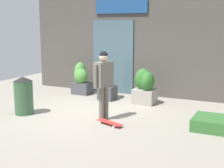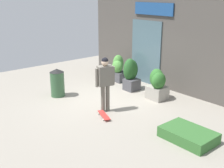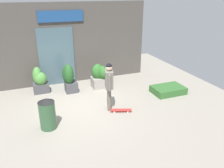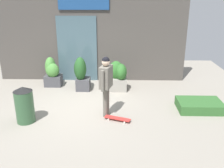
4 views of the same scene
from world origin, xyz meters
name	(u,v)px [view 1 (image 1 of 4)]	position (x,y,z in m)	size (l,w,h in m)	color
ground_plane	(89,111)	(0.00, 0.00, 0.00)	(12.00, 12.00, 0.00)	gray
building_facade	(128,43)	(-0.02, 2.77, 1.78)	(7.43, 0.31, 3.57)	#4C4742
skateboarder	(104,78)	(0.75, -0.54, 1.08)	(0.38, 0.62, 1.74)	#666056
skateboard	(110,123)	(1.08, -0.86, 0.06)	(0.76, 0.43, 0.08)	red
planter_box_left	(106,79)	(-0.26, 1.53, 0.66)	(0.57, 0.65, 1.23)	#47474C
planter_box_right	(81,79)	(-1.41, 1.91, 0.53)	(0.63, 0.60, 1.11)	#47474C
planter_box_mid	(145,85)	(1.09, 1.53, 0.57)	(0.64, 0.68, 1.08)	gray
trash_bin	(24,95)	(-1.44, -0.99, 0.51)	(0.51, 0.51, 1.02)	#335938
hedge_ledge	(223,125)	(3.57, -0.10, 0.14)	(1.31, 0.90, 0.28)	#33662D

